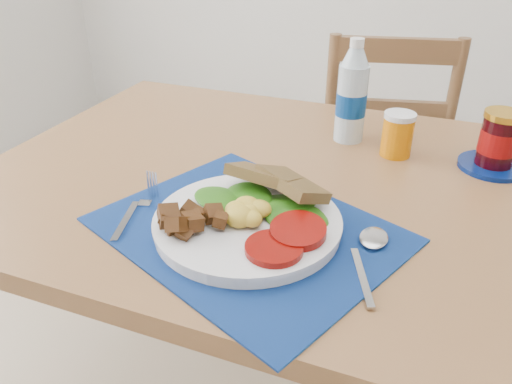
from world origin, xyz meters
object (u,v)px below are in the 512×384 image
chair_far (381,136)px  water_bottle (352,97)px  juice_glass (397,136)px  breakfast_plate (243,218)px  jam_on_saucer (498,144)px

chair_far → water_bottle: bearing=74.0°
chair_far → water_bottle: chair_far is taller
chair_far → juice_glass: size_ratio=12.08×
chair_far → breakfast_plate: 0.97m
chair_far → juice_glass: 0.59m
chair_far → water_bottle: size_ratio=4.72×
juice_glass → jam_on_saucer: (0.20, 0.01, 0.01)m
breakfast_plate → water_bottle: (0.08, 0.45, 0.08)m
water_bottle → jam_on_saucer: bearing=-7.1°
breakfast_plate → jam_on_saucer: (0.40, 0.41, 0.03)m
water_bottle → chair_far: bearing=87.1°
breakfast_plate → juice_glass: juice_glass is taller
juice_glass → jam_on_saucer: jam_on_saucer is taller
water_bottle → breakfast_plate: bearing=-100.6°
chair_far → breakfast_plate: (-0.11, -0.94, 0.21)m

